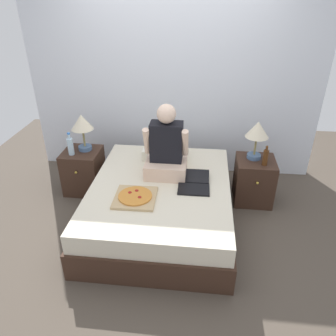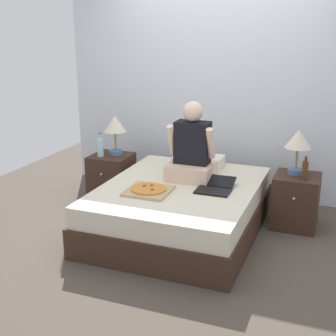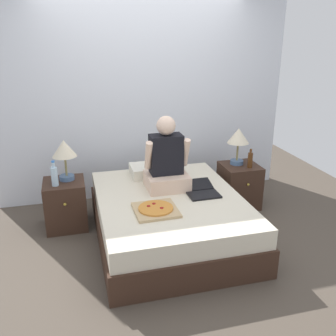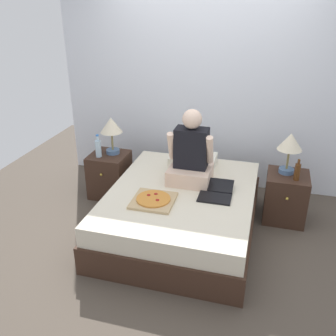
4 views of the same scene
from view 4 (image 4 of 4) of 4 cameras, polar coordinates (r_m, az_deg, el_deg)
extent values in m
plane|color=#4C4238|center=(4.06, 1.99, -9.47)|extent=(5.73, 5.73, 0.00)
cube|color=silver|center=(4.72, 6.04, 12.11)|extent=(3.73, 0.12, 2.50)
cube|color=#382319|center=(3.98, 2.02, -7.77)|extent=(1.48, 1.86, 0.29)
cube|color=beige|center=(3.85, 2.08, -4.75)|extent=(1.44, 1.80, 0.20)
cube|color=#382319|center=(4.67, -8.86, -0.99)|extent=(0.44, 0.44, 0.54)
sphere|color=gold|center=(4.43, -10.17, -1.02)|extent=(0.03, 0.03, 0.03)
cylinder|color=#4C6B93|center=(4.58, -8.39, 2.53)|extent=(0.16, 0.16, 0.05)
cylinder|color=olive|center=(4.53, -8.50, 4.11)|extent=(0.02, 0.02, 0.22)
cone|color=beige|center=(4.46, -8.66, 6.51)|extent=(0.26, 0.26, 0.18)
cylinder|color=silver|center=(4.48, -10.57, 2.92)|extent=(0.07, 0.07, 0.20)
cylinder|color=silver|center=(4.43, -10.70, 4.47)|extent=(0.03, 0.03, 0.06)
cylinder|color=blue|center=(4.42, -10.74, 4.92)|extent=(0.04, 0.04, 0.02)
cube|color=#382319|center=(4.32, 17.46, -4.24)|extent=(0.44, 0.44, 0.54)
sphere|color=gold|center=(4.06, 17.68, -4.48)|extent=(0.03, 0.03, 0.03)
cylinder|color=#4C6B93|center=(4.23, 17.57, -0.38)|extent=(0.16, 0.16, 0.05)
cylinder|color=olive|center=(4.18, 17.80, 1.30)|extent=(0.02, 0.02, 0.22)
cone|color=beige|center=(4.10, 18.17, 3.85)|extent=(0.26, 0.26, 0.18)
cylinder|color=#512D14|center=(4.07, 19.09, -0.59)|extent=(0.06, 0.06, 0.18)
cylinder|color=#512D14|center=(4.03, 19.32, 0.89)|extent=(0.03, 0.03, 0.05)
cube|color=silver|center=(4.35, 3.83, 1.21)|extent=(0.52, 0.34, 0.12)
cube|color=beige|center=(3.96, 3.37, -0.98)|extent=(0.44, 0.40, 0.16)
cube|color=black|center=(3.87, 3.58, 3.07)|extent=(0.34, 0.20, 0.42)
sphere|color=beige|center=(3.76, 3.70, 7.45)|extent=(0.20, 0.20, 0.20)
cylinder|color=beige|center=(3.86, 0.52, 3.40)|extent=(0.07, 0.18, 0.32)
cylinder|color=beige|center=(3.78, 6.39, 2.77)|extent=(0.07, 0.18, 0.32)
cube|color=black|center=(3.68, 7.12, -4.53)|extent=(0.32, 0.23, 0.02)
cube|color=black|center=(3.85, 7.59, -2.60)|extent=(0.32, 0.20, 0.06)
cube|color=tan|center=(3.60, -2.24, -4.98)|extent=(0.41, 0.41, 0.02)
cylinder|color=#CC7F33|center=(3.59, -2.25, -4.70)|extent=(0.33, 0.33, 0.02)
cylinder|color=maroon|center=(3.64, -2.96, -4.13)|extent=(0.04, 0.04, 0.00)
cylinder|color=maroon|center=(3.55, -1.63, -4.90)|extent=(0.04, 0.04, 0.00)
cylinder|color=maroon|center=(3.66, -1.87, -3.96)|extent=(0.04, 0.04, 0.00)
camera|label=1|loc=(0.53, -30.17, 22.32)|focal=35.00mm
camera|label=2|loc=(1.08, 147.94, -39.55)|focal=50.00mm
camera|label=3|loc=(1.69, -76.29, -2.17)|focal=40.00mm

